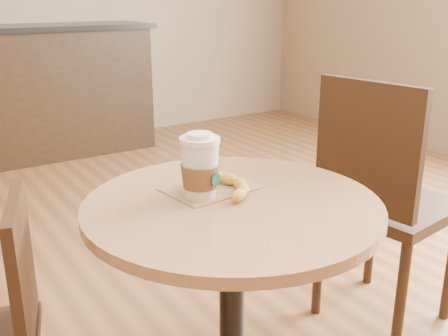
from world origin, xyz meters
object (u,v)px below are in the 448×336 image
cafe_table (232,266)px  chair_right (382,196)px  coffee_cup (200,169)px  banana (226,184)px  muffin (202,175)px

cafe_table → chair_right: bearing=11.2°
coffee_cup → banana: 0.10m
muffin → banana: (0.05, -0.04, -0.03)m
muffin → banana: 0.07m
coffee_cup → banana: coffee_cup is taller
cafe_table → chair_right: 0.80m
cafe_table → banana: (0.03, 0.07, 0.21)m
cafe_table → coffee_cup: size_ratio=4.43×
chair_right → muffin: (-0.81, -0.05, 0.25)m
cafe_table → banana: bearing=68.8°
cafe_table → banana: 0.22m
coffee_cup → muffin: (0.03, 0.04, -0.03)m
muffin → banana: bearing=-34.5°
chair_right → coffee_cup: size_ratio=5.61×
cafe_table → muffin: 0.26m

